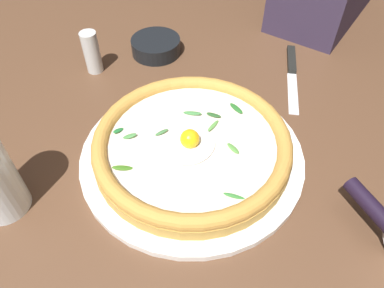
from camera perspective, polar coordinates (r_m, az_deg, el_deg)
The scene contains 6 objects.
ground_plane at distance 0.62m, azimuth -1.26°, elevation -1.07°, with size 2.40×2.40×0.03m, color brown.
pizza_plate at distance 0.58m, azimuth -0.00°, elevation -1.72°, with size 0.35×0.35×0.01m, color white.
pizza at distance 0.56m, azimuth -0.00°, elevation -0.03°, with size 0.31×0.31×0.05m.
side_bowl at distance 0.81m, azimuth -5.63°, elevation 14.94°, with size 0.10×0.10×0.03m, color black.
table_knife at distance 0.78m, azimuth 15.28°, elevation 11.34°, with size 0.19×0.12×0.01m.
pepper_shaker at distance 0.76m, azimuth -15.34°, elevation 13.60°, with size 0.03×0.03×0.08m, color silver.
Camera 1 is at (-0.31, -0.27, 0.45)m, focal length 34.26 mm.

